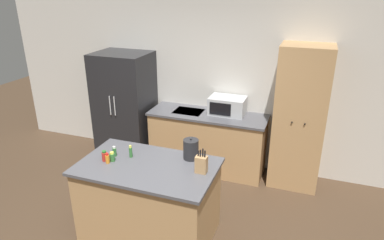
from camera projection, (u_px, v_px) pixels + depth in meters
wall_back at (210, 84)px, 5.35m from camera, size 7.20×0.06×2.60m
refrigerator at (125, 107)px, 5.59m from camera, size 0.86×0.73×1.77m
back_counter at (207, 141)px, 5.35m from camera, size 1.80×0.63×0.93m
pantry_cabinet at (299, 119)px, 4.75m from camera, size 0.68×0.56×2.04m
kitchen_island at (149, 200)px, 3.93m from camera, size 1.53×0.92×0.91m
microwave at (227, 106)px, 5.12m from camera, size 0.53×0.37×0.26m
knife_block at (201, 164)px, 3.58m from camera, size 0.12×0.09×0.28m
spice_bottle_tall_dark at (112, 157)px, 3.83m from camera, size 0.06×0.06×0.11m
spice_bottle_short_red at (105, 156)px, 3.83m from camera, size 0.06×0.06×0.12m
spice_bottle_amber_oil at (115, 152)px, 3.94m from camera, size 0.04×0.04×0.12m
spice_bottle_green_herb at (131, 152)px, 3.91m from camera, size 0.04×0.04×0.15m
spice_bottle_pale_salt at (107, 159)px, 3.79m from camera, size 0.05×0.05×0.12m
kettle at (191, 149)px, 3.86m from camera, size 0.17×0.17×0.26m
fire_extinguisher at (101, 140)px, 6.05m from camera, size 0.13×0.13×0.41m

